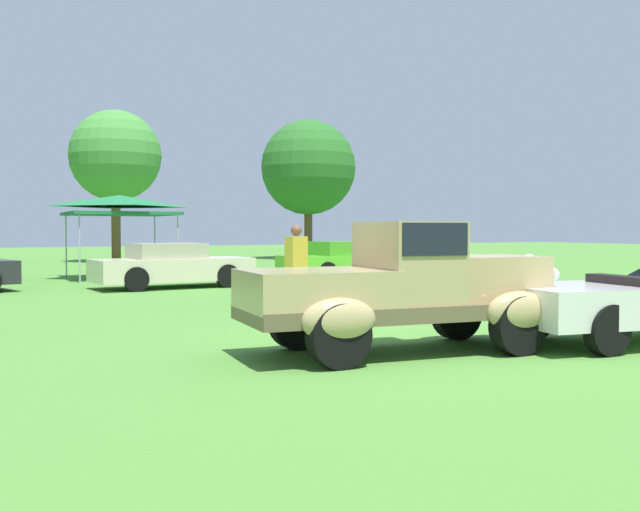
{
  "coord_description": "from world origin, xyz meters",
  "views": [
    {
      "loc": [
        -5.43,
        -8.3,
        1.6
      ],
      "look_at": [
        -0.91,
        0.75,
        1.24
      ],
      "focal_mm": 40.85,
      "sensor_mm": 36.0,
      "label": 1
    }
  ],
  "objects_px": {
    "show_car_cream": "(172,266)",
    "canopy_tent_center_field": "(120,204)",
    "spectator_between_cars": "(296,264)",
    "show_car_lime": "(341,261)",
    "feature_pickup_truck": "(403,286)"
  },
  "relations": [
    {
      "from": "show_car_lime",
      "to": "canopy_tent_center_field",
      "type": "bearing_deg",
      "value": 145.38
    },
    {
      "from": "show_car_cream",
      "to": "canopy_tent_center_field",
      "type": "relative_size",
      "value": 1.32
    },
    {
      "from": "feature_pickup_truck",
      "to": "show_car_cream",
      "type": "relative_size",
      "value": 0.98
    },
    {
      "from": "feature_pickup_truck",
      "to": "show_car_lime",
      "type": "distance_m",
      "value": 13.26
    },
    {
      "from": "spectator_between_cars",
      "to": "show_car_lime",
      "type": "bearing_deg",
      "value": 56.0
    },
    {
      "from": "show_car_lime",
      "to": "spectator_between_cars",
      "type": "height_order",
      "value": "spectator_between_cars"
    },
    {
      "from": "feature_pickup_truck",
      "to": "canopy_tent_center_field",
      "type": "distance_m",
      "value": 16.22
    },
    {
      "from": "feature_pickup_truck",
      "to": "spectator_between_cars",
      "type": "distance_m",
      "value": 5.0
    },
    {
      "from": "show_car_lime",
      "to": "canopy_tent_center_field",
      "type": "distance_m",
      "value": 7.45
    },
    {
      "from": "spectator_between_cars",
      "to": "canopy_tent_center_field",
      "type": "bearing_deg",
      "value": 95.89
    },
    {
      "from": "feature_pickup_truck",
      "to": "spectator_between_cars",
      "type": "xyz_separation_m",
      "value": [
        0.75,
        4.94,
        0.05
      ]
    },
    {
      "from": "feature_pickup_truck",
      "to": "spectator_between_cars",
      "type": "bearing_deg",
      "value": 81.38
    },
    {
      "from": "canopy_tent_center_field",
      "to": "feature_pickup_truck",
      "type": "bearing_deg",
      "value": -88.56
    },
    {
      "from": "spectator_between_cars",
      "to": "canopy_tent_center_field",
      "type": "relative_size",
      "value": 0.51
    },
    {
      "from": "show_car_cream",
      "to": "canopy_tent_center_field",
      "type": "distance_m",
      "value": 4.9
    }
  ]
}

